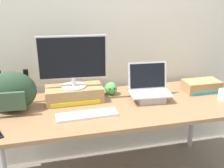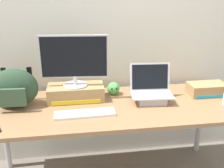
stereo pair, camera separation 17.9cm
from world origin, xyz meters
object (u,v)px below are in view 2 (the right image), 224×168
(plush_toy, at_px, (113,88))
(toner_box_cyan, at_px, (207,89))
(toner_box_yellow, at_px, (76,93))
(open_laptop, at_px, (151,94))
(desktop_monitor, at_px, (74,60))
(external_keyboard, at_px, (85,114))
(messenger_backpack, at_px, (14,88))

(plush_toy, relative_size, toner_box_cyan, 0.34)
(toner_box_yellow, distance_m, open_laptop, 0.62)
(desktop_monitor, xyz_separation_m, toner_box_cyan, (1.13, -0.05, -0.29))
(external_keyboard, distance_m, toner_box_cyan, 1.10)
(desktop_monitor, relative_size, open_laptop, 1.55)
(open_laptop, bearing_deg, toner_box_yellow, 173.56)
(toner_box_yellow, height_order, desktop_monitor, desktop_monitor)
(desktop_monitor, distance_m, open_laptop, 0.68)
(plush_toy, bearing_deg, messenger_backpack, -170.70)
(messenger_backpack, bearing_deg, plush_toy, 12.05)
(external_keyboard, bearing_deg, messenger_backpack, 154.21)
(desktop_monitor, height_order, toner_box_cyan, desktop_monitor)
(messenger_backpack, bearing_deg, desktop_monitor, 10.34)
(external_keyboard, relative_size, toner_box_cyan, 1.40)
(messenger_backpack, bearing_deg, toner_box_yellow, 10.48)
(messenger_backpack, bearing_deg, open_laptop, -0.02)
(plush_toy, bearing_deg, external_keyboard, -126.20)
(messenger_backpack, distance_m, toner_box_cyan, 1.60)
(toner_box_cyan, bearing_deg, open_laptop, -173.18)
(desktop_monitor, xyz_separation_m, messenger_backpack, (-0.47, -0.06, -0.19))
(desktop_monitor, bearing_deg, plush_toy, 16.70)
(desktop_monitor, relative_size, toner_box_cyan, 1.69)
(external_keyboard, distance_m, plush_toy, 0.45)
(desktop_monitor, height_order, messenger_backpack, desktop_monitor)
(desktop_monitor, bearing_deg, toner_box_cyan, 2.29)
(toner_box_yellow, distance_m, toner_box_cyan, 1.13)
(desktop_monitor, xyz_separation_m, plush_toy, (0.32, 0.07, -0.28))
(open_laptop, distance_m, external_keyboard, 0.58)
(desktop_monitor, relative_size, plush_toy, 4.97)
(desktop_monitor, bearing_deg, external_keyboard, -73.75)
(messenger_backpack, xyz_separation_m, plush_toy, (0.79, 0.13, -0.10))
(toner_box_yellow, relative_size, toner_box_cyan, 1.43)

